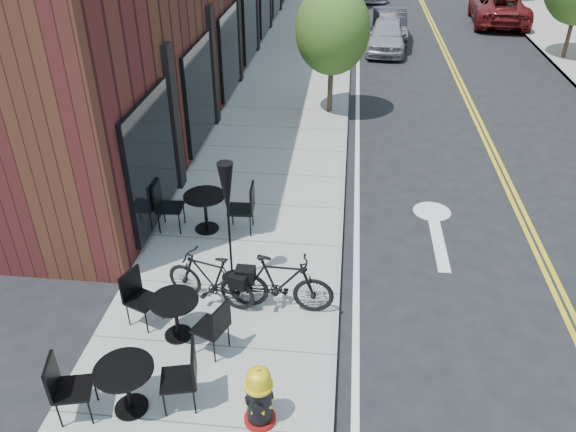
{
  "coord_description": "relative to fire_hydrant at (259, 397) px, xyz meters",
  "views": [
    {
      "loc": [
        -0.08,
        -7.89,
        6.63
      ],
      "look_at": [
        -1.06,
        1.14,
        1.0
      ],
      "focal_mm": 35.0,
      "sensor_mm": 36.0,
      "label": 1
    }
  ],
  "objects": [
    {
      "name": "ground",
      "position": [
        1.02,
        2.84,
        -0.6
      ],
      "size": [
        120.0,
        120.0,
        0.0
      ],
      "primitive_type": "plane",
      "color": "black",
      "rests_on": "ground"
    },
    {
      "name": "sidewalk_near",
      "position": [
        -0.98,
        12.84,
        -0.54
      ],
      "size": [
        4.0,
        70.0,
        0.12
      ],
      "primitive_type": "cube",
      "color": "#9E9B93",
      "rests_on": "ground"
    },
    {
      "name": "tree_near_a",
      "position": [
        0.42,
        11.84,
        2.0
      ],
      "size": [
        2.2,
        2.2,
        3.81
      ],
      "color": "#382B1E",
      "rests_on": "sidewalk_near"
    },
    {
      "name": "fire_hydrant",
      "position": [
        0.0,
        0.0,
        0.0
      ],
      "size": [
        0.58,
        0.58,
        1.01
      ],
      "rotation": [
        0.0,
        0.0,
        0.43
      ],
      "color": "maroon",
      "rests_on": "sidewalk_near"
    },
    {
      "name": "bicycle_left",
      "position": [
        -1.22,
        2.39,
        0.03
      ],
      "size": [
        1.75,
        0.92,
        1.01
      ],
      "primitive_type": "imported",
      "rotation": [
        0.0,
        0.0,
        -1.85
      ],
      "color": "black",
      "rests_on": "sidewalk_near"
    },
    {
      "name": "bicycle_right",
      "position": [
        0.01,
        2.34,
        0.07
      ],
      "size": [
        1.83,
        0.56,
        1.09
      ],
      "primitive_type": "imported",
      "rotation": [
        0.0,
        0.0,
        1.55
      ],
      "color": "black",
      "rests_on": "sidewalk_near"
    },
    {
      "name": "bistro_set_a",
      "position": [
        -1.84,
        0.01,
        0.04
      ],
      "size": [
        1.95,
        0.99,
        1.02
      ],
      "rotation": [
        0.0,
        0.0,
        0.23
      ],
      "color": "black",
      "rests_on": "sidewalk_near"
    },
    {
      "name": "bistro_set_b",
      "position": [
        -1.58,
        1.51,
        0.01
      ],
      "size": [
        1.84,
        1.11,
        0.98
      ],
      "rotation": [
        0.0,
        0.0,
        -0.39
      ],
      "color": "black",
      "rests_on": "sidewalk_near"
    },
    {
      "name": "bistro_set_c",
      "position": [
        -1.84,
        4.68,
        0.06
      ],
      "size": [
        2.01,
        0.9,
        1.08
      ],
      "rotation": [
        0.0,
        0.0,
        0.05
      ],
      "color": "black",
      "rests_on": "sidewalk_near"
    },
    {
      "name": "patio_umbrella",
      "position": [
        -0.99,
        3.08,
        1.24
      ],
      "size": [
        0.39,
        0.39,
        2.39
      ],
      "color": "black",
      "rests_on": "sidewalk_near"
    },
    {
      "name": "parked_car_a",
      "position": [
        2.48,
        19.33,
        0.07
      ],
      "size": [
        1.85,
        4.01,
        1.33
      ],
      "primitive_type": "imported",
      "rotation": [
        0.0,
        0.0,
        -0.07
      ],
      "color": "#94959B",
      "rests_on": "ground"
    },
    {
      "name": "parked_car_b",
      "position": [
        2.62,
        20.73,
        0.1
      ],
      "size": [
        1.54,
        4.24,
        1.39
      ],
      "primitive_type": "imported",
      "rotation": [
        0.0,
        0.0,
        -0.02
      ],
      "color": "black",
      "rests_on": "ground"
    },
    {
      "name": "parked_car_far",
      "position": [
        8.21,
        24.99,
        0.16
      ],
      "size": [
        2.95,
        5.66,
        1.52
      ],
      "primitive_type": "imported",
      "rotation": [
        0.0,
        0.0,
        3.06
      ],
      "color": "maroon",
      "rests_on": "ground"
    }
  ]
}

